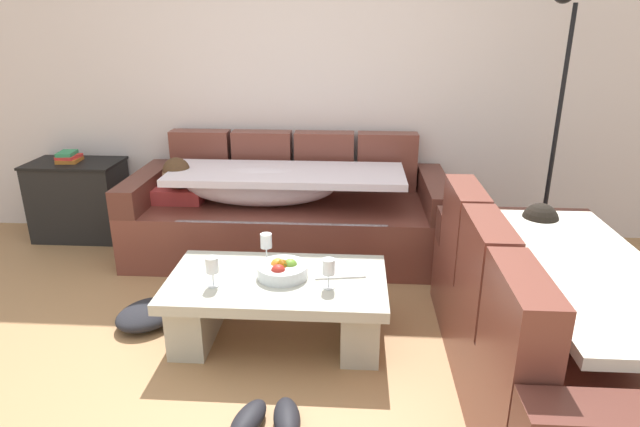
% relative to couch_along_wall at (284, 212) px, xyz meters
% --- Properties ---
extents(ground_plane, '(14.00, 14.00, 0.00)m').
position_rel_couch_along_wall_xyz_m(ground_plane, '(-0.05, -1.62, -0.33)').
color(ground_plane, '#A6784D').
extents(back_wall, '(9.00, 0.10, 2.70)m').
position_rel_couch_along_wall_xyz_m(back_wall, '(-0.05, 0.53, 1.02)').
color(back_wall, silver).
rests_on(back_wall, ground_plane).
extents(couch_along_wall, '(2.36, 0.92, 0.88)m').
position_rel_couch_along_wall_xyz_m(couch_along_wall, '(0.00, 0.00, 0.00)').
color(couch_along_wall, brown).
rests_on(couch_along_wall, ground_plane).
extents(couch_near_window, '(0.92, 1.93, 0.88)m').
position_rel_couch_along_wall_xyz_m(couch_near_window, '(1.49, -1.56, 0.01)').
color(couch_near_window, brown).
rests_on(couch_near_window, ground_plane).
extents(coffee_table, '(1.20, 0.68, 0.38)m').
position_rel_couch_along_wall_xyz_m(coffee_table, '(0.11, -1.19, -0.09)').
color(coffee_table, '#B5B5A5').
rests_on(coffee_table, ground_plane).
extents(fruit_bowl, '(0.28, 0.28, 0.10)m').
position_rel_couch_along_wall_xyz_m(fruit_bowl, '(0.14, -1.18, 0.09)').
color(fruit_bowl, silver).
rests_on(fruit_bowl, coffee_table).
extents(wine_glass_near_left, '(0.07, 0.07, 0.17)m').
position_rel_couch_along_wall_xyz_m(wine_glass_near_left, '(-0.21, -1.31, 0.17)').
color(wine_glass_near_left, silver).
rests_on(wine_glass_near_left, coffee_table).
extents(wine_glass_near_right, '(0.07, 0.07, 0.17)m').
position_rel_couch_along_wall_xyz_m(wine_glass_near_right, '(0.40, -1.29, 0.17)').
color(wine_glass_near_right, silver).
rests_on(wine_glass_near_right, coffee_table).
extents(wine_glass_far_back, '(0.07, 0.07, 0.17)m').
position_rel_couch_along_wall_xyz_m(wine_glass_far_back, '(0.02, -0.97, 0.17)').
color(wine_glass_far_back, silver).
rests_on(wine_glass_far_back, coffee_table).
extents(open_magazine, '(0.31, 0.25, 0.01)m').
position_rel_couch_along_wall_xyz_m(open_magazine, '(0.45, -1.08, 0.05)').
color(open_magazine, white).
rests_on(open_magazine, coffee_table).
extents(side_cabinet, '(0.72, 0.44, 0.64)m').
position_rel_couch_along_wall_xyz_m(side_cabinet, '(-1.72, 0.23, -0.01)').
color(side_cabinet, black).
rests_on(side_cabinet, ground_plane).
extents(book_stack_on_cabinet, '(0.18, 0.20, 0.08)m').
position_rel_couch_along_wall_xyz_m(book_stack_on_cabinet, '(-1.76, 0.23, 0.35)').
color(book_stack_on_cabinet, '#B76623').
rests_on(book_stack_on_cabinet, side_cabinet).
extents(floor_lamp, '(0.33, 0.31, 1.95)m').
position_rel_couch_along_wall_xyz_m(floor_lamp, '(1.92, 0.05, 0.79)').
color(floor_lamp, black).
rests_on(floor_lamp, ground_plane).
extents(pair_of_shoes, '(0.35, 0.31, 0.09)m').
position_rel_couch_along_wall_xyz_m(pair_of_shoes, '(0.16, -1.91, -0.29)').
color(pair_of_shoes, black).
rests_on(pair_of_shoes, ground_plane).
extents(crumpled_garment, '(0.49, 0.51, 0.12)m').
position_rel_couch_along_wall_xyz_m(crumpled_garment, '(-0.68, -1.09, -0.27)').
color(crumpled_garment, '#232328').
rests_on(crumpled_garment, ground_plane).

